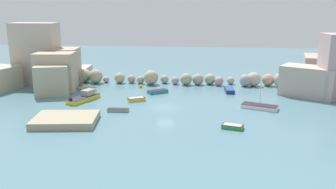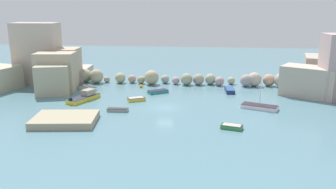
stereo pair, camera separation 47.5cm
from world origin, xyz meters
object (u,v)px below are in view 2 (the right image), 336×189
Objects in this scene: moored_boat_5 at (118,110)px; moored_boat_8 at (136,99)px; moored_boat_4 at (85,97)px; moored_boat_3 at (158,92)px; stone_dock at (65,119)px; moored_boat_2 at (88,88)px; moored_boat_1 at (260,107)px; moored_boat_0 at (49,124)px; channel_buoy at (141,86)px; moored_boat_7 at (230,90)px; moored_boat_6 at (232,127)px.

moored_boat_5 is 0.99× the size of moored_boat_8.
moored_boat_4 is at bearing -39.70° from moored_boat_5.
moored_boat_8 reaches higher than moored_boat_3.
stone_dock reaches higher than moored_boat_2.
moored_boat_5 is (5.56, 5.79, -0.23)m from stone_dock.
moored_boat_1 reaches higher than moored_boat_4.
moored_boat_5 is 6.22m from moored_boat_8.
moored_boat_0 is 12.61m from moored_boat_4.
moored_boat_2 is (-9.34, -2.65, 0.02)m from channel_buoy.
channel_buoy is 0.15× the size of moored_boat_7.
moored_boat_3 is 12.74m from moored_boat_7.
moored_boat_7 is (22.35, 19.65, -0.11)m from stone_dock.
moored_boat_7 is (-3.85, 10.22, 0.02)m from moored_boat_1.
moored_boat_3 is (-16.39, 7.97, -0.05)m from moored_boat_1.
channel_buoy is 0.16× the size of moored_boat_0.
channel_buoy is 0.19× the size of moored_boat_8.
moored_boat_0 is 0.94× the size of moored_boat_2.
stone_dock is 1.43× the size of moored_boat_1.
moored_boat_1 is at bearing -30.27° from channel_buoy.
moored_boat_3 is at bearing -8.32° from moored_boat_0.
moored_boat_6 is (15.47, -21.07, -0.01)m from channel_buoy.
moored_boat_5 is (-4.26, -11.61, -0.05)m from moored_boat_3.
moored_boat_8 is (7.08, 11.81, -0.15)m from stone_dock.
moored_boat_5 is at bearing -130.30° from moored_boat_8.
moored_boat_6 is at bearing -93.64° from moored_boat_4.
moored_boat_1 is 19.27m from moored_boat_8.
moored_boat_0 reaches higher than moored_boat_3.
stone_dock is at bearing 26.47° from moored_boat_3.
moored_boat_3 is 1.20× the size of moored_boat_8.
stone_dock is 2.80× the size of moored_boat_6.
moored_boat_1 reaches higher than moored_boat_7.
moored_boat_5 is at bearing -21.85° from moored_boat_0.
moored_boat_4 is at bearing 21.76° from moored_boat_0.
stone_dock reaches higher than moored_boat_7.
moored_boat_4 reaches higher than moored_boat_5.
moored_boat_4 is at bearing 157.93° from moored_boat_8.
channel_buoy is at bearing -8.70° from moored_boat_1.
moored_boat_1 is at bearing -171.33° from moored_boat_5.
channel_buoy is 9.71m from moored_boat_2.
moored_boat_4 is 2.23× the size of moored_boat_6.
moored_boat_3 is at bearing 37.72° from moored_boat_8.
stone_dock is 2.19× the size of moored_boat_0.
moored_boat_5 is 21.78m from moored_boat_7.
moored_boat_4 reaches higher than moored_boat_3.
moored_boat_8 is at bearing -63.63° from moored_boat_4.
moored_boat_1 reaches higher than moored_boat_2.
channel_buoy reaches higher than moored_boat_5.
moored_boat_7 is (12.54, 2.25, 0.07)m from moored_boat_3.
moored_boat_6 is at bearing -63.50° from moored_boat_0.
moored_boat_5 is at bearing -92.00° from channel_buoy.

